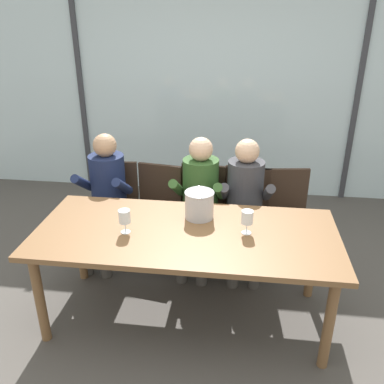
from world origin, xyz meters
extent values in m
plane|color=#4C4742|center=(0.00, 1.00, 0.00)|extent=(14.00, 14.00, 0.00)
cube|color=silver|center=(0.00, 2.46, 1.30)|extent=(7.36, 0.03, 2.60)
cube|color=#38383D|center=(-1.66, 2.44, 1.30)|extent=(0.06, 0.06, 2.60)
cube|color=#38383D|center=(1.66, 2.44, 1.30)|extent=(0.06, 0.06, 2.60)
cube|color=#386633|center=(0.00, 6.84, 1.10)|extent=(13.36, 2.40, 2.19)
cube|color=brown|center=(0.00, 0.00, 0.74)|extent=(2.16, 0.95, 0.04)
cylinder|color=brown|center=(-0.98, -0.38, 0.36)|extent=(0.07, 0.07, 0.72)
cylinder|color=brown|center=(0.98, -0.38, 0.36)|extent=(0.07, 0.07, 0.72)
cylinder|color=brown|center=(-0.98, 0.38, 0.36)|extent=(0.07, 0.07, 0.72)
cylinder|color=brown|center=(0.98, 0.38, 0.36)|extent=(0.07, 0.07, 0.72)
cube|color=#332319|center=(-0.80, 0.79, 0.45)|extent=(0.48, 0.48, 0.03)
cube|color=#332319|center=(-0.82, 0.99, 0.68)|extent=(0.42, 0.07, 0.42)
cylinder|color=#332319|center=(-0.97, 0.58, 0.22)|extent=(0.04, 0.04, 0.44)
cylinder|color=#332319|center=(-0.60, 0.62, 0.22)|extent=(0.04, 0.04, 0.44)
cylinder|color=#332319|center=(-1.01, 0.96, 0.22)|extent=(0.04, 0.04, 0.44)
cylinder|color=#332319|center=(-0.63, 1.00, 0.22)|extent=(0.04, 0.04, 0.44)
cube|color=#332319|center=(-0.41, 0.77, 0.45)|extent=(0.50, 0.50, 0.03)
cube|color=#332319|center=(-0.38, 0.97, 0.68)|extent=(0.42, 0.10, 0.42)
cylinder|color=#332319|center=(-0.63, 0.61, 0.22)|extent=(0.04, 0.04, 0.44)
cylinder|color=#332319|center=(-0.25, 0.56, 0.22)|extent=(0.04, 0.04, 0.44)
cylinder|color=#332319|center=(-0.57, 0.99, 0.22)|extent=(0.04, 0.04, 0.44)
cylinder|color=#332319|center=(-0.20, 0.93, 0.22)|extent=(0.04, 0.04, 0.44)
cube|color=#332319|center=(0.00, 0.82, 0.45)|extent=(0.49, 0.49, 0.03)
cube|color=#332319|center=(0.02, 1.02, 0.68)|extent=(0.42, 0.09, 0.42)
cylinder|color=#332319|center=(-0.22, 0.66, 0.22)|extent=(0.04, 0.04, 0.44)
cylinder|color=#332319|center=(0.16, 0.61, 0.22)|extent=(0.04, 0.04, 0.44)
cylinder|color=#332319|center=(-0.17, 1.03, 0.22)|extent=(0.04, 0.04, 0.44)
cylinder|color=#332319|center=(0.21, 0.98, 0.22)|extent=(0.04, 0.04, 0.44)
cube|color=#332319|center=(0.41, 0.80, 0.45)|extent=(0.49, 0.49, 0.03)
cube|color=#332319|center=(0.44, 1.00, 0.68)|extent=(0.42, 0.08, 0.42)
cylinder|color=#332319|center=(0.21, 0.64, 0.22)|extent=(0.04, 0.04, 0.44)
cylinder|color=#332319|center=(0.58, 0.59, 0.22)|extent=(0.04, 0.04, 0.44)
cylinder|color=#332319|center=(0.25, 1.01, 0.22)|extent=(0.04, 0.04, 0.44)
cylinder|color=#332319|center=(0.62, 0.97, 0.22)|extent=(0.04, 0.04, 0.44)
cube|color=#332319|center=(0.81, 0.81, 0.45)|extent=(0.50, 0.50, 0.03)
cube|color=#332319|center=(0.78, 1.01, 0.68)|extent=(0.42, 0.09, 0.42)
cylinder|color=#332319|center=(0.65, 0.60, 0.22)|extent=(0.04, 0.04, 0.44)
cylinder|color=#332319|center=(1.02, 0.65, 0.22)|extent=(0.04, 0.04, 0.44)
cylinder|color=#332319|center=(0.60, 0.97, 0.22)|extent=(0.04, 0.04, 0.44)
cylinder|color=#332319|center=(0.97, 1.03, 0.22)|extent=(0.04, 0.04, 0.44)
cylinder|color=#192347|center=(-0.84, 0.83, 0.75)|extent=(0.35, 0.35, 0.52)
sphere|color=tan|center=(-0.84, 0.83, 1.10)|extent=(0.21, 0.21, 0.21)
cube|color=#47423D|center=(-0.95, 0.64, 0.49)|extent=(0.17, 0.41, 0.13)
cube|color=#47423D|center=(-0.77, 0.62, 0.49)|extent=(0.17, 0.41, 0.13)
cylinder|color=#47423D|center=(-0.97, 0.44, 0.23)|extent=(0.10, 0.10, 0.47)
cylinder|color=#47423D|center=(-0.79, 0.42, 0.23)|extent=(0.10, 0.10, 0.47)
cylinder|color=#192347|center=(-1.04, 0.72, 0.77)|extent=(0.11, 0.33, 0.26)
cylinder|color=#192347|center=(-0.66, 0.69, 0.77)|extent=(0.11, 0.33, 0.26)
cylinder|color=#2D5123|center=(0.02, 0.83, 0.75)|extent=(0.34, 0.34, 0.52)
sphere|color=#DBAD89|center=(0.02, 0.83, 1.10)|extent=(0.21, 0.21, 0.21)
cube|color=#47423D|center=(-0.09, 0.63, 0.49)|extent=(0.16, 0.41, 0.13)
cube|color=#47423D|center=(0.09, 0.62, 0.49)|extent=(0.16, 0.41, 0.13)
cylinder|color=#47423D|center=(-0.10, 0.43, 0.23)|extent=(0.10, 0.10, 0.47)
cylinder|color=#47423D|center=(0.08, 0.42, 0.23)|extent=(0.10, 0.10, 0.47)
cylinder|color=#2D5123|center=(-0.18, 0.72, 0.77)|extent=(0.10, 0.33, 0.26)
cylinder|color=#2D5123|center=(0.20, 0.69, 0.77)|extent=(0.10, 0.33, 0.26)
cylinder|color=#38383D|center=(0.41, 0.83, 0.75)|extent=(0.34, 0.34, 0.52)
sphere|color=#DBAD89|center=(0.41, 0.83, 1.10)|extent=(0.21, 0.21, 0.21)
cube|color=#47423D|center=(0.34, 0.62, 0.49)|extent=(0.15, 0.41, 0.13)
cube|color=#47423D|center=(0.52, 0.63, 0.49)|extent=(0.15, 0.41, 0.13)
cylinder|color=#47423D|center=(0.35, 0.42, 0.23)|extent=(0.10, 0.10, 0.47)
cylinder|color=#47423D|center=(0.53, 0.43, 0.23)|extent=(0.10, 0.10, 0.47)
cylinder|color=#38383D|center=(0.23, 0.70, 0.77)|extent=(0.10, 0.33, 0.26)
cylinder|color=#38383D|center=(0.61, 0.72, 0.77)|extent=(0.10, 0.33, 0.26)
cylinder|color=#B7B7BC|center=(0.07, 0.23, 0.86)|extent=(0.22, 0.22, 0.20)
torus|color=silver|center=(0.07, 0.23, 0.97)|extent=(0.22, 0.22, 0.01)
cylinder|color=silver|center=(0.43, 0.03, 0.76)|extent=(0.07, 0.07, 0.00)
cylinder|color=silver|center=(0.43, 0.03, 0.80)|extent=(0.01, 0.01, 0.07)
cylinder|color=silver|center=(0.43, 0.03, 0.89)|extent=(0.08, 0.08, 0.09)
cylinder|color=maroon|center=(0.43, 0.03, 0.86)|extent=(0.07, 0.07, 0.04)
cylinder|color=silver|center=(-0.42, -0.07, 0.76)|extent=(0.07, 0.07, 0.00)
cylinder|color=silver|center=(-0.42, -0.07, 0.80)|extent=(0.01, 0.01, 0.07)
cylinder|color=silver|center=(-0.42, -0.07, 0.89)|extent=(0.08, 0.08, 0.09)
camera|label=1|loc=(0.37, -2.52, 2.22)|focal=38.34mm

